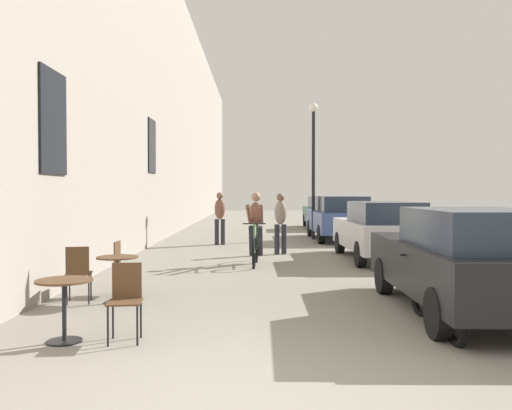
# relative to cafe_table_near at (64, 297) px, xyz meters

# --- Properties ---
(ground_plane) EXTENTS (88.00, 88.00, 0.00)m
(ground_plane) POSITION_rel_cafe_table_near_xyz_m (2.07, -1.81, -0.52)
(ground_plane) COLOR gray
(building_facade_left) EXTENTS (0.54, 68.00, 10.60)m
(building_facade_left) POSITION_rel_cafe_table_near_xyz_m (-1.38, 12.19, 4.78)
(building_facade_left) COLOR gray
(building_facade_left) RESTS_ON ground_plane
(cafe_table_near) EXTENTS (0.64, 0.64, 0.72)m
(cafe_table_near) POSITION_rel_cafe_table_near_xyz_m (0.00, 0.00, 0.00)
(cafe_table_near) COLOR black
(cafe_table_near) RESTS_ON ground_plane
(cafe_chair_near_toward_street) EXTENTS (0.41, 0.41, 0.89)m
(cafe_chair_near_toward_street) POSITION_rel_cafe_table_near_xyz_m (0.69, 0.08, -0.00)
(cafe_chair_near_toward_street) COLOR black
(cafe_chair_near_toward_street) RESTS_ON ground_plane
(cafe_table_mid) EXTENTS (0.64, 0.64, 0.72)m
(cafe_table_mid) POSITION_rel_cafe_table_near_xyz_m (0.05, 2.16, 0.00)
(cafe_table_mid) COLOR black
(cafe_table_mid) RESTS_ON ground_plane
(cafe_chair_mid_toward_street) EXTENTS (0.39, 0.39, 0.89)m
(cafe_chair_mid_toward_street) POSITION_rel_cafe_table_near_xyz_m (-0.03, 2.85, -0.00)
(cafe_chair_mid_toward_street) COLOR black
(cafe_chair_mid_toward_street) RESTS_ON ground_plane
(cafe_chair_mid_toward_wall) EXTENTS (0.45, 0.45, 0.89)m
(cafe_chair_mid_toward_wall) POSITION_rel_cafe_table_near_xyz_m (-0.53, 2.08, -0.00)
(cafe_chair_mid_toward_wall) COLOR black
(cafe_chair_mid_toward_wall) RESTS_ON ground_plane
(cyclist_on_bicycle) EXTENTS (0.52, 1.76, 1.74)m
(cyclist_on_bicycle) POSITION_rel_cafe_table_near_xyz_m (2.19, 6.51, 0.29)
(cyclist_on_bicycle) COLOR black
(cyclist_on_bicycle) RESTS_ON ground_plane
(pedestrian_near) EXTENTS (0.38, 0.30, 1.68)m
(pedestrian_near) POSITION_rel_cafe_table_near_xyz_m (2.87, 8.55, 0.43)
(pedestrian_near) COLOR #26262D
(pedestrian_near) RESTS_ON ground_plane
(pedestrian_mid) EXTENTS (0.38, 0.29, 1.70)m
(pedestrian_mid) POSITION_rel_cafe_table_near_xyz_m (1.03, 11.14, 0.44)
(pedestrian_mid) COLOR #26262D
(pedestrian_mid) RESTS_ON ground_plane
(street_lamp) EXTENTS (0.32, 0.32, 4.90)m
(street_lamp) POSITION_rel_cafe_table_near_xyz_m (4.27, 13.12, 2.59)
(street_lamp) COLOR black
(street_lamp) RESTS_ON ground_plane
(parked_car_nearest) EXTENTS (1.81, 4.22, 1.49)m
(parked_car_nearest) POSITION_rel_cafe_table_near_xyz_m (5.14, 1.38, 0.25)
(parked_car_nearest) COLOR black
(parked_car_nearest) RESTS_ON ground_plane
(parked_car_second) EXTENTS (1.81, 4.17, 1.48)m
(parked_car_second) POSITION_rel_cafe_table_near_xyz_m (5.35, 7.29, 0.24)
(parked_car_second) COLOR #B7B7BC
(parked_car_second) RESTS_ON ground_plane
(parked_car_third) EXTENTS (1.92, 4.42, 1.56)m
(parked_car_third) POSITION_rel_cafe_table_near_xyz_m (5.15, 12.84, 0.29)
(parked_car_third) COLOR #384C84
(parked_car_third) RESTS_ON ground_plane
(parked_car_fourth) EXTENTS (1.81, 4.22, 1.49)m
(parked_car_fourth) POSITION_rel_cafe_table_near_xyz_m (5.42, 18.71, 0.25)
(parked_car_fourth) COLOR #23512D
(parked_car_fourth) RESTS_ON ground_plane
(parked_motorcycle) EXTENTS (0.62, 2.15, 0.92)m
(parked_motorcycle) POSITION_rel_cafe_table_near_xyz_m (4.48, 0.63, -0.12)
(parked_motorcycle) COLOR black
(parked_motorcycle) RESTS_ON ground_plane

